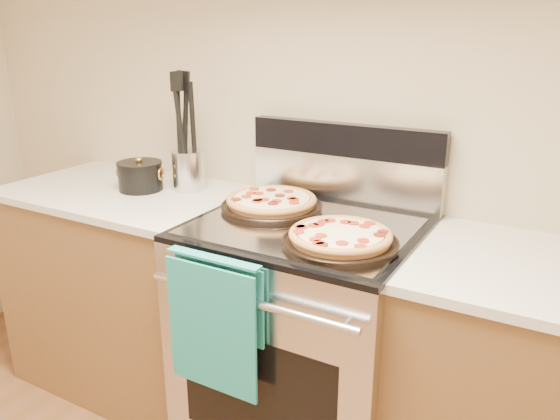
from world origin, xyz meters
The scene contains 15 objects.
wall_back centered at (0.00, 2.00, 1.35)m, with size 4.00×4.00×0.00m, color #C6B48F.
range_body centered at (0.00, 1.65, 0.45)m, with size 0.76×0.68×0.90m, color #B7B7BC.
oven_window centered at (0.00, 1.31, 0.45)m, with size 0.56×0.01×0.40m, color black.
cooktop centered at (0.00, 1.65, 0.91)m, with size 0.76×0.68×0.02m, color black.
backsplash_lower centered at (0.00, 1.96, 1.01)m, with size 0.76×0.06×0.18m, color silver.
backsplash_upper centered at (0.00, 1.96, 1.16)m, with size 0.76×0.06×0.12m, color black.
oven_handle centered at (0.00, 1.27, 0.80)m, with size 0.03×0.03×0.70m, color silver.
dish_towel centered at (-0.12, 1.27, 0.70)m, with size 0.32×0.05×0.42m, color #196B7D, non-canonical shape.
foil_sheet centered at (0.00, 1.62, 0.92)m, with size 0.70×0.55×0.01m, color gray.
cabinet_left centered at (-0.88, 1.68, 0.44)m, with size 1.00×0.62×0.88m, color brown.
countertop_left centered at (-0.88, 1.68, 0.90)m, with size 1.02×0.64×0.03m, color beige.
pepperoni_pizza_back centered at (-0.18, 1.72, 0.95)m, with size 0.37×0.37×0.05m, color #A56932, non-canonical shape.
pepperoni_pizza_front centered at (0.18, 1.52, 0.95)m, with size 0.35×0.35×0.05m, color #A56932, non-canonical shape.
utensil_crock centered at (-0.64, 1.82, 0.99)m, with size 0.13×0.13×0.17m, color silver.
saucepan centered at (-0.81, 1.71, 0.97)m, with size 0.18×0.18×0.11m, color black.
Camera 1 is at (0.78, 0.09, 1.55)m, focal length 35.00 mm.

